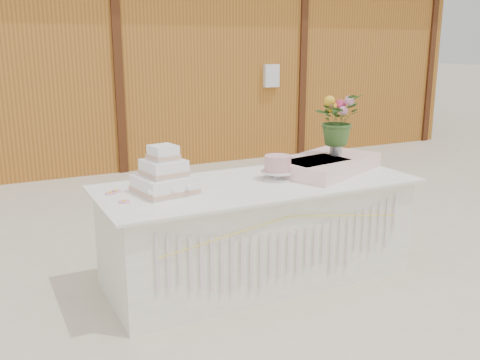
% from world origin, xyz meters
% --- Properties ---
extents(ground, '(80.00, 80.00, 0.00)m').
position_xyz_m(ground, '(0.00, 0.00, 0.00)').
color(ground, beige).
rests_on(ground, ground).
extents(barn, '(12.60, 4.60, 3.30)m').
position_xyz_m(barn, '(-0.01, 5.99, 1.68)').
color(barn, '#A66622').
rests_on(barn, ground).
extents(cake_table, '(2.40, 1.00, 0.77)m').
position_xyz_m(cake_table, '(0.00, -0.00, 0.39)').
color(cake_table, white).
rests_on(cake_table, ground).
extents(wedding_cake, '(0.43, 0.43, 0.34)m').
position_xyz_m(wedding_cake, '(-0.72, 0.04, 0.88)').
color(wedding_cake, white).
rests_on(wedding_cake, cake_table).
extents(pink_cake_stand, '(0.26, 0.26, 0.19)m').
position_xyz_m(pink_cake_stand, '(0.18, 0.01, 0.87)').
color(pink_cake_stand, white).
rests_on(pink_cake_stand, cake_table).
extents(satin_runner, '(1.06, 0.86, 0.12)m').
position_xyz_m(satin_runner, '(0.67, 0.07, 0.83)').
color(satin_runner, '#FFD4CD').
rests_on(satin_runner, cake_table).
extents(flower_vase, '(0.10, 0.10, 0.14)m').
position_xyz_m(flower_vase, '(0.79, 0.11, 0.95)').
color(flower_vase, '#A2A2A7').
rests_on(flower_vase, satin_runner).
extents(bouquet, '(0.46, 0.43, 0.42)m').
position_xyz_m(bouquet, '(0.79, 0.11, 1.23)').
color(bouquet, '#375B24').
rests_on(bouquet, flower_vase).
extents(loose_flowers, '(0.17, 0.37, 0.02)m').
position_xyz_m(loose_flowers, '(-1.05, 0.05, 0.78)').
color(loose_flowers, pink).
rests_on(loose_flowers, cake_table).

